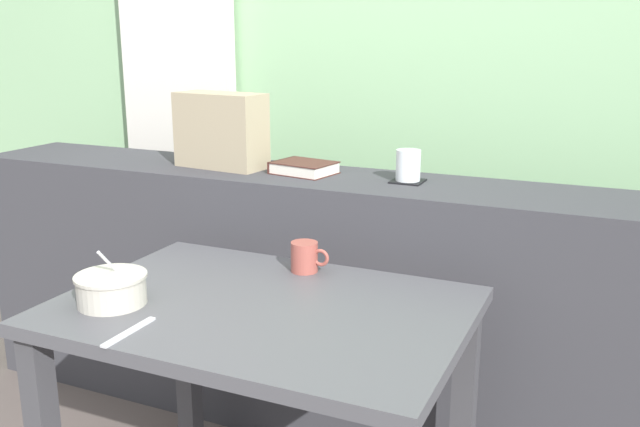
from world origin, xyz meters
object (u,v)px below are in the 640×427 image
Objects in this scene: breakfast_table at (263,348)px; fork_utensil at (129,332)px; closed_book at (304,168)px; juice_glass at (408,167)px; coaster_square at (408,181)px; throw_pillow at (221,130)px; ceramic_mug at (305,257)px; soup_bowl at (112,289)px.

breakfast_table is 5.90× the size of fork_utensil.
closed_book is 0.97m from fork_utensil.
juice_glass is 0.45× the size of closed_book.
coaster_square is 0.69m from throw_pillow.
ceramic_mug is (-0.01, 0.26, 0.16)m from breakfast_table.
throw_pillow is (-0.31, -0.01, 0.11)m from closed_book.
fork_utensil is 1.50× the size of ceramic_mug.
ceramic_mug is at bearing 71.52° from fork_utensil.
closed_book is 0.48m from ceramic_mug.
closed_book reaches higher than breakfast_table.
soup_bowl reaches higher than breakfast_table.
ceramic_mug is (0.51, -0.40, -0.28)m from throw_pillow.
coaster_square reaches higher than soup_bowl.
fork_utensil is at bearing -109.86° from coaster_square.
breakfast_table is at bearing -102.91° from coaster_square.
ceramic_mug is at bearing 91.34° from breakfast_table.
juice_glass is at bearing 68.83° from ceramic_mug.
ceramic_mug is at bearing -111.17° from juice_glass.
closed_book is at bearing -178.13° from juice_glass.
throw_pillow reaches higher than ceramic_mug.
throw_pillow is at bearing -177.93° from juice_glass.
throw_pillow is (-0.52, 0.66, 0.44)m from breakfast_table.
juice_glass is 0.87× the size of ceramic_mug.
coaster_square is 0.57× the size of soup_bowl.
closed_book reaches higher than ceramic_mug.
throw_pillow reaches higher than juice_glass.
closed_book is (-0.36, -0.01, 0.02)m from coaster_square.
juice_glass is 1.04m from fork_utensil.
ceramic_mug is at bearing -37.81° from throw_pillow.
breakfast_table is 0.95m from throw_pillow.
juice_glass is 0.36m from closed_book.
breakfast_table is at bearing -88.66° from ceramic_mug.
fork_utensil is 0.57m from ceramic_mug.
juice_glass reaches higher than fork_utensil.
fork_utensil is at bearing -89.03° from closed_book.
soup_bowl is at bearing -99.27° from closed_book.
throw_pillow is at bearing -177.93° from coaster_square.
closed_book is 1.96× the size of ceramic_mug.
closed_book is at bearing 106.90° from breakfast_table.
closed_book is 1.25× the size of soup_bowl.
juice_glass reaches higher than ceramic_mug.
fork_utensil is at bearing -109.86° from juice_glass.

